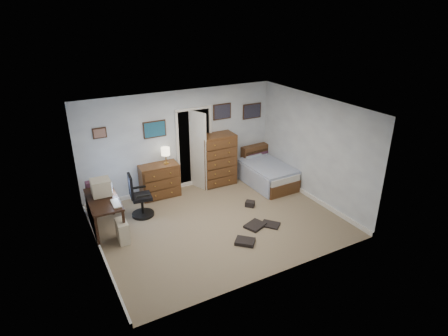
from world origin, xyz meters
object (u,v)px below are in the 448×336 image
(low_dresser, at_px, (160,181))
(tall_dresser, at_px, (217,160))
(bed, at_px, (265,173))
(computer_desk, at_px, (99,207))
(office_chair, at_px, (139,200))

(low_dresser, bearing_deg, tall_dresser, 1.29)
(bed, bearing_deg, computer_desk, -176.41)
(computer_desk, height_order, bed, computer_desk)
(computer_desk, bearing_deg, bed, 6.45)
(low_dresser, height_order, tall_dresser, tall_dresser)
(office_chair, height_order, tall_dresser, tall_dresser)
(office_chair, distance_m, low_dresser, 1.01)
(office_chair, xyz_separation_m, low_dresser, (0.72, 0.71, 0.02))
(computer_desk, xyz_separation_m, low_dresser, (1.60, 0.94, -0.16))
(tall_dresser, xyz_separation_m, bed, (1.11, -0.57, -0.39))
(computer_desk, height_order, tall_dresser, tall_dresser)
(tall_dresser, bearing_deg, low_dresser, -179.08)
(tall_dresser, height_order, bed, tall_dresser)
(office_chair, height_order, low_dresser, office_chair)
(tall_dresser, relative_size, bed, 0.74)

